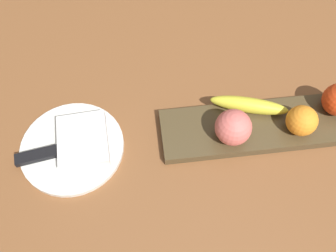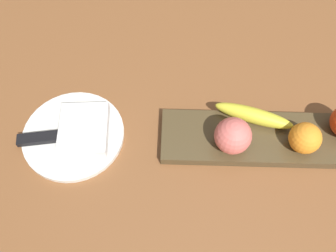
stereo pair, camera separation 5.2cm
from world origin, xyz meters
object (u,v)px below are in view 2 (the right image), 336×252
banana (254,116)px  dinner_plate (74,135)px  fruit_tray (264,139)px  orange_near_apple (305,138)px  knife (48,138)px  folded_napkin (84,130)px  peach (233,136)px

banana → dinner_plate: 0.37m
fruit_tray → orange_near_apple: bearing=-16.1°
dinner_plate → knife: size_ratio=1.15×
fruit_tray → banana: 0.05m
orange_near_apple → dinner_plate: bearing=177.6°
fruit_tray → dinner_plate: fruit_tray is taller
banana → folded_napkin: banana is taller
orange_near_apple → dinner_plate: size_ratio=0.30×
banana → knife: 0.42m
banana → orange_near_apple: (0.09, -0.06, 0.01)m
peach → dinner_plate: (-0.32, 0.02, -0.05)m
banana → dinner_plate: (-0.37, -0.04, -0.03)m
peach → banana: bearing=50.4°
fruit_tray → orange_near_apple: (0.07, -0.02, 0.04)m
banana → knife: banana is taller
orange_near_apple → folded_napkin: 0.43m
dinner_plate → peach: bearing=-3.8°
knife → banana: bearing=-1.9°
dinner_plate → fruit_tray: bearing=0.0°
orange_near_apple → peach: (-0.14, -0.00, 0.01)m
orange_near_apple → banana: bearing=147.4°
peach → dinner_plate: 0.32m
dinner_plate → folded_napkin: (0.03, 0.00, 0.02)m
knife → fruit_tray: bearing=-7.1°
dinner_plate → knife: (-0.05, -0.01, 0.01)m
banana → peach: (-0.05, -0.06, 0.02)m
knife → orange_near_apple: bearing=-9.6°
banana → knife: size_ratio=0.89×
peach → knife: bearing=178.8°
orange_near_apple → dinner_plate: orange_near_apple is taller
banana → fruit_tray: bearing=137.6°
peach → orange_near_apple: bearing=0.8°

